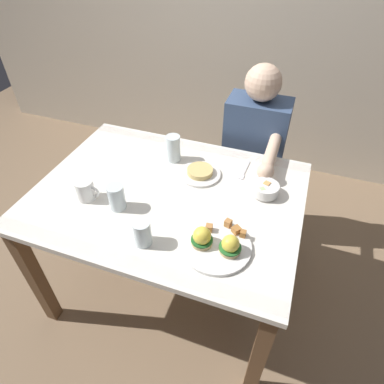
{
  "coord_description": "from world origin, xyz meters",
  "views": [
    {
      "loc": [
        0.49,
        -1.02,
        1.73
      ],
      "look_at": [
        0.12,
        0.0,
        0.78
      ],
      "focal_mm": 30.79,
      "sensor_mm": 36.0,
      "label": 1
    }
  ],
  "objects_px": {
    "dining_table": "(168,209)",
    "side_plate": "(200,173)",
    "water_glass_extra": "(173,150)",
    "water_glass_near": "(143,234)",
    "diner_person": "(253,151)",
    "fork": "(244,171)",
    "water_glass_far": "(117,199)",
    "coffee_mug": "(86,189)",
    "eggs_benedict_plate": "(216,243)",
    "fruit_bowl": "(265,189)"
  },
  "relations": [
    {
      "from": "dining_table",
      "to": "side_plate",
      "type": "height_order",
      "value": "side_plate"
    },
    {
      "from": "dining_table",
      "to": "water_glass_extra",
      "type": "xyz_separation_m",
      "value": [
        -0.07,
        0.25,
        0.17
      ]
    },
    {
      "from": "water_glass_near",
      "to": "diner_person",
      "type": "distance_m",
      "value": 0.95
    },
    {
      "from": "fork",
      "to": "water_glass_extra",
      "type": "xyz_separation_m",
      "value": [
        -0.36,
        -0.02,
        0.06
      ]
    },
    {
      "from": "dining_table",
      "to": "water_glass_far",
      "type": "distance_m",
      "value": 0.27
    },
    {
      "from": "coffee_mug",
      "to": "fork",
      "type": "height_order",
      "value": "coffee_mug"
    },
    {
      "from": "coffee_mug",
      "to": "water_glass_near",
      "type": "bearing_deg",
      "value": -22.84
    },
    {
      "from": "water_glass_near",
      "to": "side_plate",
      "type": "distance_m",
      "value": 0.48
    },
    {
      "from": "fork",
      "to": "water_glass_far",
      "type": "relative_size",
      "value": 1.34
    },
    {
      "from": "water_glass_far",
      "to": "side_plate",
      "type": "relative_size",
      "value": 0.58
    },
    {
      "from": "eggs_benedict_plate",
      "to": "fork",
      "type": "distance_m",
      "value": 0.5
    },
    {
      "from": "fork",
      "to": "water_glass_far",
      "type": "distance_m",
      "value": 0.63
    },
    {
      "from": "water_glass_extra",
      "to": "side_plate",
      "type": "height_order",
      "value": "water_glass_extra"
    },
    {
      "from": "water_glass_near",
      "to": "dining_table",
      "type": "bearing_deg",
      "value": 95.4
    },
    {
      "from": "coffee_mug",
      "to": "side_plate",
      "type": "relative_size",
      "value": 0.56
    },
    {
      "from": "coffee_mug",
      "to": "side_plate",
      "type": "xyz_separation_m",
      "value": [
        0.42,
        0.33,
        -0.04
      ]
    },
    {
      "from": "dining_table",
      "to": "fruit_bowl",
      "type": "height_order",
      "value": "fruit_bowl"
    },
    {
      "from": "coffee_mug",
      "to": "water_glass_extra",
      "type": "xyz_separation_m",
      "value": [
        0.25,
        0.4,
        0.01
      ]
    },
    {
      "from": "water_glass_near",
      "to": "side_plate",
      "type": "height_order",
      "value": "water_glass_near"
    },
    {
      "from": "dining_table",
      "to": "diner_person",
      "type": "bearing_deg",
      "value": 64.85
    },
    {
      "from": "fork",
      "to": "side_plate",
      "type": "distance_m",
      "value": 0.22
    },
    {
      "from": "fruit_bowl",
      "to": "coffee_mug",
      "type": "relative_size",
      "value": 1.08
    },
    {
      "from": "dining_table",
      "to": "coffee_mug",
      "type": "distance_m",
      "value": 0.39
    },
    {
      "from": "dining_table",
      "to": "fork",
      "type": "xyz_separation_m",
      "value": [
        0.29,
        0.27,
        0.11
      ]
    },
    {
      "from": "fork",
      "to": "coffee_mug",
      "type": "bearing_deg",
      "value": -145.32
    },
    {
      "from": "fork",
      "to": "water_glass_extra",
      "type": "relative_size",
      "value": 1.14
    },
    {
      "from": "dining_table",
      "to": "fork",
      "type": "relative_size",
      "value": 7.71
    },
    {
      "from": "water_glass_extra",
      "to": "side_plate",
      "type": "relative_size",
      "value": 0.69
    },
    {
      "from": "water_glass_near",
      "to": "fork",
      "type": "bearing_deg",
      "value": 64.99
    },
    {
      "from": "water_glass_extra",
      "to": "fork",
      "type": "bearing_deg",
      "value": 3.79
    },
    {
      "from": "side_plate",
      "to": "diner_person",
      "type": "distance_m",
      "value": 0.48
    },
    {
      "from": "eggs_benedict_plate",
      "to": "side_plate",
      "type": "xyz_separation_m",
      "value": [
        -0.2,
        0.4,
        -0.01
      ]
    },
    {
      "from": "dining_table",
      "to": "fruit_bowl",
      "type": "relative_size",
      "value": 10.0
    },
    {
      "from": "dining_table",
      "to": "eggs_benedict_plate",
      "type": "relative_size",
      "value": 4.44
    },
    {
      "from": "water_glass_extra",
      "to": "eggs_benedict_plate",
      "type": "bearing_deg",
      "value": -52.37
    },
    {
      "from": "eggs_benedict_plate",
      "to": "fork",
      "type": "bearing_deg",
      "value": 90.54
    },
    {
      "from": "water_glass_near",
      "to": "water_glass_extra",
      "type": "relative_size",
      "value": 0.8
    },
    {
      "from": "water_glass_near",
      "to": "side_plate",
      "type": "xyz_separation_m",
      "value": [
        0.07,
        0.47,
        -0.03
      ]
    },
    {
      "from": "water_glass_near",
      "to": "water_glass_extra",
      "type": "xyz_separation_m",
      "value": [
        -0.1,
        0.55,
        0.01
      ]
    },
    {
      "from": "fruit_bowl",
      "to": "water_glass_far",
      "type": "bearing_deg",
      "value": -152.97
    },
    {
      "from": "water_glass_near",
      "to": "diner_person",
      "type": "height_order",
      "value": "diner_person"
    },
    {
      "from": "eggs_benedict_plate",
      "to": "coffee_mug",
      "type": "distance_m",
      "value": 0.62
    },
    {
      "from": "fruit_bowl",
      "to": "water_glass_extra",
      "type": "xyz_separation_m",
      "value": [
        -0.49,
        0.11,
        0.03
      ]
    },
    {
      "from": "eggs_benedict_plate",
      "to": "diner_person",
      "type": "height_order",
      "value": "diner_person"
    },
    {
      "from": "fork",
      "to": "water_glass_extra",
      "type": "distance_m",
      "value": 0.37
    },
    {
      "from": "coffee_mug",
      "to": "diner_person",
      "type": "height_order",
      "value": "diner_person"
    },
    {
      "from": "water_glass_extra",
      "to": "dining_table",
      "type": "bearing_deg",
      "value": -74.53
    },
    {
      "from": "eggs_benedict_plate",
      "to": "water_glass_extra",
      "type": "relative_size",
      "value": 1.97
    },
    {
      "from": "fork",
      "to": "water_glass_far",
      "type": "xyz_separation_m",
      "value": [
        -0.46,
        -0.43,
        0.05
      ]
    },
    {
      "from": "fruit_bowl",
      "to": "water_glass_near",
      "type": "bearing_deg",
      "value": -131.71
    }
  ]
}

